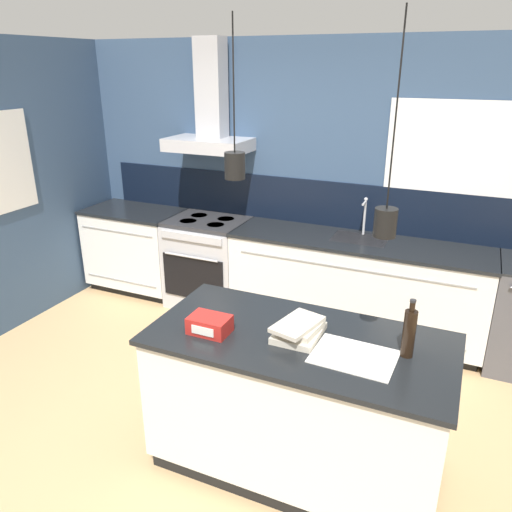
# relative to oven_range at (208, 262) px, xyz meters

# --- Properties ---
(ground_plane) EXTENTS (16.00, 16.00, 0.00)m
(ground_plane) POSITION_rel_oven_range_xyz_m (0.96, -1.69, -0.46)
(ground_plane) COLOR tan
(ground_plane) RESTS_ON ground
(wall_back) EXTENTS (5.60, 2.26, 2.60)m
(wall_back) POSITION_rel_oven_range_xyz_m (0.90, 0.31, 0.90)
(wall_back) COLOR #354C6B
(wall_back) RESTS_ON ground_plane
(wall_left) EXTENTS (0.08, 3.80, 2.60)m
(wall_left) POSITION_rel_oven_range_xyz_m (-1.47, -0.99, 0.85)
(wall_left) COLOR #354C6B
(wall_left) RESTS_ON ground_plane
(counter_run_left) EXTENTS (1.03, 0.64, 0.91)m
(counter_run_left) POSITION_rel_oven_range_xyz_m (-0.89, 0.01, 0.01)
(counter_run_left) COLOR black
(counter_run_left) RESTS_ON ground_plane
(counter_run_sink) EXTENTS (2.30, 0.64, 1.26)m
(counter_run_sink) POSITION_rel_oven_range_xyz_m (1.53, 0.01, 0.01)
(counter_run_sink) COLOR black
(counter_run_sink) RESTS_ON ground_plane
(oven_range) EXTENTS (0.77, 0.66, 0.91)m
(oven_range) POSITION_rel_oven_range_xyz_m (0.00, 0.00, 0.00)
(oven_range) COLOR #B5B5BA
(oven_range) RESTS_ON ground_plane
(kitchen_island) EXTENTS (1.74, 0.85, 0.91)m
(kitchen_island) POSITION_rel_oven_range_xyz_m (1.60, -1.79, 0.00)
(kitchen_island) COLOR black
(kitchen_island) RESTS_ON ground_plane
(bottle_on_island) EXTENTS (0.07, 0.07, 0.33)m
(bottle_on_island) POSITION_rel_oven_range_xyz_m (2.19, -1.74, 0.59)
(bottle_on_island) COLOR black
(bottle_on_island) RESTS_ON kitchen_island
(book_stack) EXTENTS (0.26, 0.36, 0.10)m
(book_stack) POSITION_rel_oven_range_xyz_m (1.60, -1.78, 0.50)
(book_stack) COLOR beige
(book_stack) RESTS_ON kitchen_island
(red_supply_box) EXTENTS (0.23, 0.17, 0.10)m
(red_supply_box) POSITION_rel_oven_range_xyz_m (1.11, -1.95, 0.50)
(red_supply_box) COLOR red
(red_supply_box) RESTS_ON kitchen_island
(paper_pile) EXTENTS (0.45, 0.34, 0.01)m
(paper_pile) POSITION_rel_oven_range_xyz_m (1.94, -1.86, 0.46)
(paper_pile) COLOR silver
(paper_pile) RESTS_ON kitchen_island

